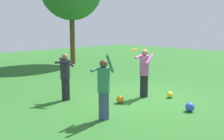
{
  "coord_description": "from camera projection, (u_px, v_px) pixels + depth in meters",
  "views": [
    {
      "loc": [
        -7.37,
        -5.7,
        2.58
      ],
      "look_at": [
        -0.97,
        0.76,
        1.05
      ],
      "focal_mm": 41.79,
      "sensor_mm": 36.0,
      "label": 1
    }
  ],
  "objects": [
    {
      "name": "ground_plane",
      "position": [
        145.0,
        98.0,
        9.53
      ],
      "size": [
        40.0,
        40.0,
        0.0
      ],
      "primitive_type": "plane",
      "color": "#2D6B28"
    },
    {
      "name": "frisbee",
      "position": [
        134.0,
        50.0,
        8.63
      ],
      "size": [
        0.37,
        0.37,
        0.14
      ],
      "color": "orange"
    },
    {
      "name": "ball_orange",
      "position": [
        120.0,
        99.0,
        8.85
      ],
      "size": [
        0.26,
        0.26,
        0.26
      ],
      "primitive_type": "sphere",
      "color": "orange",
      "rests_on": "ground_plane"
    },
    {
      "name": "ball_blue",
      "position": [
        190.0,
        107.0,
        7.97
      ],
      "size": [
        0.28,
        0.28,
        0.28
      ],
      "primitive_type": "sphere",
      "color": "blue",
      "rests_on": "ground_plane"
    },
    {
      "name": "person_catcher",
      "position": [
        144.0,
        69.0,
        9.44
      ],
      "size": [
        0.68,
        0.59,
        1.77
      ],
      "rotation": [
        0.0,
        0.0,
        -2.93
      ],
      "color": "black",
      "rests_on": "ground_plane"
    },
    {
      "name": "person_thrower",
      "position": [
        104.0,
        84.0,
        7.14
      ],
      "size": [
        0.59,
        0.59,
        1.87
      ],
      "rotation": [
        0.0,
        0.0,
        0.27
      ],
      "color": "#38476B",
      "rests_on": "ground_plane"
    },
    {
      "name": "person_bystander",
      "position": [
        65.0,
        73.0,
        9.06
      ],
      "size": [
        0.72,
        0.73,
        1.65
      ],
      "rotation": [
        0.0,
        0.0,
        -0.91
      ],
      "color": "black",
      "rests_on": "ground_plane"
    },
    {
      "name": "ball_yellow",
      "position": [
        170.0,
        95.0,
        9.49
      ],
      "size": [
        0.23,
        0.23,
        0.23
      ],
      "primitive_type": "sphere",
      "color": "yellow",
      "rests_on": "ground_plane"
    }
  ]
}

